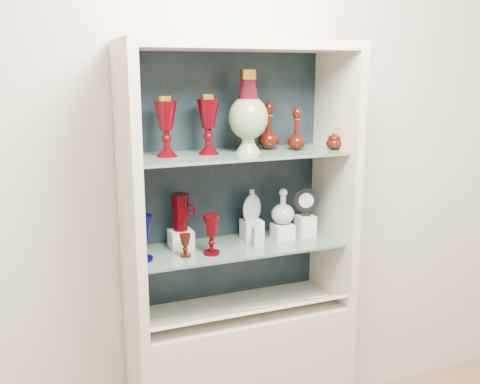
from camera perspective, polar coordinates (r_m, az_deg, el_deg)
name	(u,v)px	position (r m, az deg, el deg)	size (l,w,h in m)	color
wall_back	(223,162)	(2.52, -1.85, 3.25)	(3.50, 0.02, 2.80)	beige
cabinet_base	(240,381)	(2.70, 0.00, -19.53)	(1.00, 0.40, 0.75)	beige
cabinet_back_panel	(225,178)	(2.51, -1.61, 1.45)	(0.98, 0.02, 1.15)	black
cabinet_side_left	(130,196)	(2.20, -11.67, -0.39)	(0.04, 0.40, 1.15)	beige
cabinet_side_right	(335,178)	(2.55, 10.10, 1.44)	(0.04, 0.40, 1.15)	beige
cabinet_top_cap	(240,45)	(2.28, 0.00, 15.37)	(1.00, 0.40, 0.04)	beige
shelf_lower	(238,246)	(2.42, -0.18, -5.81)	(0.92, 0.34, 0.01)	slate
shelf_upper	(238,154)	(2.33, -0.18, 4.05)	(0.92, 0.34, 0.01)	slate
label_ledge	(249,312)	(2.41, 0.99, -12.68)	(0.92, 0.18, 0.01)	beige
label_card_0	(256,308)	(2.42, 1.73, -12.24)	(0.10, 0.07, 0.00)	white
label_card_1	(315,298)	(2.54, 7.96, -11.09)	(0.10, 0.07, 0.00)	white
pedestal_lamp_left	(166,126)	(2.23, -7.88, 6.94)	(0.10, 0.10, 0.25)	#470005
pedestal_lamp_right	(208,124)	(2.28, -3.40, 7.21)	(0.10, 0.10, 0.25)	#470005
enamel_urn	(248,112)	(2.31, 0.89, 8.55)	(0.17, 0.17, 0.35)	#0F4F30
ruby_decanter_a	(297,126)	(2.41, 6.09, 6.99)	(0.08, 0.08, 0.21)	#421108
ruby_decanter_b	(269,124)	(2.43, 3.10, 7.24)	(0.10, 0.10, 0.23)	#421108
lidded_bowl	(334,140)	(2.46, 10.01, 5.44)	(0.07, 0.07, 0.08)	#421108
cobalt_goblet	(142,238)	(2.24, -10.37, -4.84)	(0.08, 0.08, 0.19)	#01003D
ruby_goblet_tall	(211,235)	(2.28, -3.07, -4.57)	(0.07, 0.07, 0.17)	#470005
ruby_goblet_small	(185,245)	(2.28, -5.86, -5.68)	(0.05, 0.05, 0.10)	#421108
riser_ruby_pitcher	(181,239)	(2.39, -6.31, -5.00)	(0.10, 0.10, 0.08)	silver
ruby_pitcher	(180,212)	(2.36, -6.38, -2.16)	(0.12, 0.08, 0.17)	#470005
clear_square_bottle	(258,232)	(2.40, 1.89, -4.31)	(0.04, 0.04, 0.12)	#A5B2BD
riser_flat_flask	(252,229)	(2.50, 1.27, -4.00)	(0.09, 0.09, 0.09)	silver
flat_flask	(252,204)	(2.47, 1.28, -1.32)	(0.11, 0.04, 0.15)	silver
riser_clear_round_decanter	(283,231)	(2.51, 4.56, -4.19)	(0.09, 0.09, 0.07)	silver
clear_round_decanter	(283,207)	(2.48, 4.60, -1.64)	(0.11, 0.11, 0.16)	#A5B2BD
riser_cameo_medallion	(305,226)	(2.56, 6.98, -3.60)	(0.08, 0.08, 0.10)	silver
cameo_medallion	(306,202)	(2.53, 7.05, -1.01)	(0.12, 0.04, 0.14)	black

